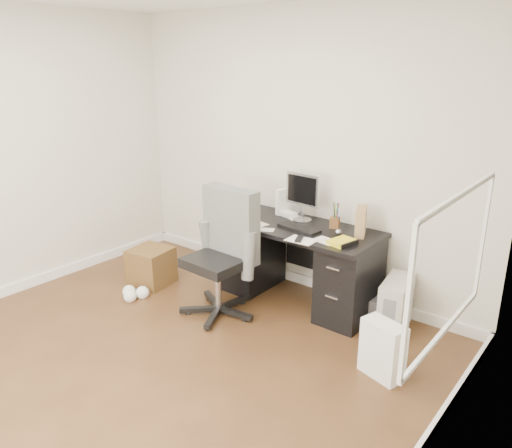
{
  "coord_description": "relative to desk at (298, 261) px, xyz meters",
  "views": [
    {
      "loc": [
        2.7,
        -1.99,
        2.21
      ],
      "look_at": [
        0.15,
        1.2,
        0.86
      ],
      "focal_mm": 35.0,
      "sensor_mm": 36.0,
      "label": 1
    }
  ],
  "objects": [
    {
      "name": "yellow_book",
      "position": [
        0.54,
        -0.17,
        0.37
      ],
      "size": [
        0.21,
        0.24,
        0.04
      ],
      "primitive_type": "cube",
      "rotation": [
        0.0,
        0.0,
        -0.22
      ],
      "color": "yellow",
      "rests_on": "desk"
    },
    {
      "name": "desk",
      "position": [
        0.0,
        0.0,
        0.0
      ],
      "size": [
        1.5,
        0.7,
        0.75
      ],
      "color": "black",
      "rests_on": "ground"
    },
    {
      "name": "shopping_bag",
      "position": [
        1.16,
        -0.63,
        -0.18
      ],
      "size": [
        0.37,
        0.31,
        0.43
      ],
      "primitive_type": "cube",
      "rotation": [
        0.0,
        0.0,
        -0.28
      ],
      "color": "white",
      "rests_on": "ground"
    },
    {
      "name": "paper_remote",
      "position": [
        0.22,
        -0.3,
        0.36
      ],
      "size": [
        0.25,
        0.21,
        0.02
      ],
      "primitive_type": null,
      "rotation": [
        0.0,
        0.0,
        0.05
      ],
      "color": "white",
      "rests_on": "desk"
    },
    {
      "name": "travel_mug",
      "position": [
        -0.69,
        -0.03,
        0.43
      ],
      "size": [
        0.1,
        0.1,
        0.16
      ],
      "primitive_type": "cylinder",
      "rotation": [
        0.0,
        0.0,
        0.41
      ],
      "color": "navy",
      "rests_on": "desk"
    },
    {
      "name": "desk_printer",
      "position": [
        0.73,
        0.14,
        -0.29
      ],
      "size": [
        0.45,
        0.41,
        0.22
      ],
      "primitive_type": "cube",
      "rotation": [
        0.0,
        0.0,
        0.3
      ],
      "color": "slate",
      "rests_on": "ground"
    },
    {
      "name": "room_shell",
      "position": [
        -0.27,
        -1.62,
        1.26
      ],
      "size": [
        4.02,
        4.02,
        2.71
      ],
      "color": "beige",
      "rests_on": "ground"
    },
    {
      "name": "white_binder",
      "position": [
        -0.33,
        0.25,
        0.48
      ],
      "size": [
        0.16,
        0.24,
        0.26
      ],
      "primitive_type": "cube",
      "rotation": [
        0.0,
        0.0,
        -0.28
      ],
      "color": "white",
      "rests_on": "desk"
    },
    {
      "name": "lcd_monitor",
      "position": [
        -0.06,
        0.14,
        0.58
      ],
      "size": [
        0.39,
        0.24,
        0.47
      ],
      "primitive_type": null,
      "rotation": [
        0.0,
        0.0,
        -0.09
      ],
      "color": "#B5B5BA",
      "rests_on": "desk"
    },
    {
      "name": "pen_cup",
      "position": [
        0.28,
        0.17,
        0.47
      ],
      "size": [
        0.12,
        0.12,
        0.24
      ],
      "primitive_type": null,
      "rotation": [
        0.0,
        0.0,
        0.28
      ],
      "color": "brown",
      "rests_on": "desk"
    },
    {
      "name": "magazine_file",
      "position": [
        0.55,
        0.13,
        0.48
      ],
      "size": [
        0.18,
        0.24,
        0.25
      ],
      "primitive_type": "cube",
      "rotation": [
        0.0,
        0.0,
        0.39
      ],
      "color": "#9B7A4B",
      "rests_on": "desk"
    },
    {
      "name": "ground",
      "position": [
        -0.3,
        -1.65,
        -0.4
      ],
      "size": [
        4.0,
        4.0,
        0.0
      ],
      "primitive_type": "plane",
      "color": "#412815",
      "rests_on": "ground"
    },
    {
      "name": "computer_mouse",
      "position": [
        0.4,
        0.01,
        0.38
      ],
      "size": [
        0.06,
        0.06,
        0.06
      ],
      "primitive_type": "sphere",
      "rotation": [
        0.0,
        0.0,
        -0.11
      ],
      "color": "#B5B5BA",
      "rests_on": "desk"
    },
    {
      "name": "wicker_basket",
      "position": [
        -1.39,
        -0.62,
        -0.21
      ],
      "size": [
        0.43,
        0.43,
        0.38
      ],
      "primitive_type": "cube",
      "rotation": [
        0.0,
        0.0,
        0.14
      ],
      "color": "#462A15",
      "rests_on": "ground"
    },
    {
      "name": "pc_tower",
      "position": [
        0.96,
        0.07,
        -0.17
      ],
      "size": [
        0.27,
        0.48,
        0.46
      ],
      "primitive_type": "cube",
      "rotation": [
        0.0,
        0.0,
        0.16
      ],
      "color": "beige",
      "rests_on": "ground"
    },
    {
      "name": "office_chair",
      "position": [
        -0.42,
        -0.66,
        0.17
      ],
      "size": [
        0.67,
        0.67,
        1.14
      ],
      "primitive_type": null,
      "rotation": [
        0.0,
        0.0,
        -0.04
      ],
      "color": "#555755",
      "rests_on": "ground"
    },
    {
      "name": "loose_papers",
      "position": [
        -0.2,
        -0.05,
        0.35
      ],
      "size": [
        1.1,
        0.6,
        0.0
      ],
      "primitive_type": null,
      "color": "white",
      "rests_on": "desk"
    },
    {
      "name": "keyboard",
      "position": [
        0.05,
        -0.07,
        0.36
      ],
      "size": [
        0.42,
        0.19,
        0.02
      ],
      "primitive_type": "cube",
      "rotation": [
        0.0,
        0.0,
        -0.12
      ],
      "color": "black",
      "rests_on": "desk"
    }
  ]
}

